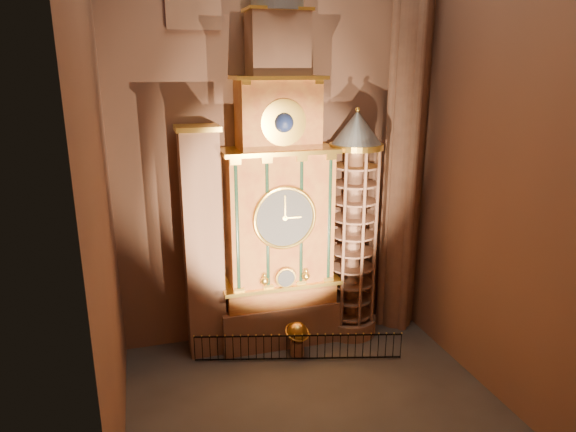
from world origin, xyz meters
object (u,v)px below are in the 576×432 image
object	(u,v)px
portrait_tower	(203,243)
iron_railing	(298,348)
celestial_globe	(297,336)
astronomical_clock	(279,204)
stair_turret	(353,229)

from	to	relation	value
portrait_tower	iron_railing	size ratio (longest dim) A/B	1.16
portrait_tower	celestial_globe	size ratio (longest dim) A/B	6.32
celestial_globe	portrait_tower	bearing A→B (deg)	156.68
astronomical_clock	celestial_globe	world-z (taller)	astronomical_clock
astronomical_clock	celestial_globe	bearing A→B (deg)	-76.56
portrait_tower	iron_railing	distance (m)	6.19
iron_railing	portrait_tower	bearing A→B (deg)	150.64
portrait_tower	stair_turret	distance (m)	6.91
portrait_tower	iron_railing	world-z (taller)	portrait_tower
stair_turret	celestial_globe	distance (m)	5.48
stair_turret	iron_railing	xyz separation A→B (m)	(-3.20, -1.80, -4.62)
astronomical_clock	iron_railing	distance (m)	6.38
astronomical_clock	portrait_tower	distance (m)	3.73
astronomical_clock	celestial_globe	xyz separation A→B (m)	(0.39, -1.61, -5.71)
stair_turret	portrait_tower	bearing A→B (deg)	177.67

